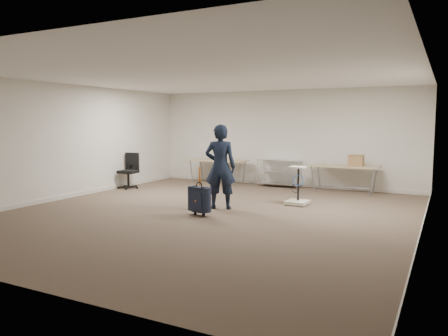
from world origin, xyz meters
The scene contains 10 objects.
ground centered at (0.00, 0.00, 0.00)m, with size 9.00×9.00×0.00m, color #4A3B2D.
room_shell centered at (0.00, 1.38, 0.05)m, with size 8.00×9.00×9.00m.
folding_table_left centered at (-1.90, 3.95, 0.68)m, with size 1.80×0.75×0.73m.
folding_table_right centered at (1.90, 3.95, 0.68)m, with size 1.80×0.75×0.73m.
wire_shelf centered at (0.00, 4.20, 0.44)m, with size 1.22×0.47×0.80m.
person centered at (-0.02, 0.56, 0.92)m, with size 0.67×0.44×1.83m, color black.
suitcase centered at (-0.06, -0.27, 0.33)m, with size 0.39×0.27×0.98m.
office_chair centered at (-3.70, 1.98, 0.30)m, with size 0.61×0.61×1.00m.
equipment_cart centered at (1.33, 1.75, 0.23)m, with size 0.50×0.50×0.88m.
cardboard_box centered at (2.18, 4.03, 0.87)m, with size 0.38×0.28×0.28m, color #A2794B.
Camera 1 is at (4.33, -7.71, 1.87)m, focal length 35.00 mm.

